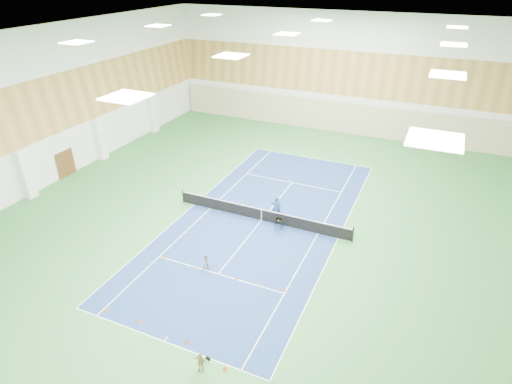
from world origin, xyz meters
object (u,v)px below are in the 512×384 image
at_px(coach, 276,208).
at_px(child_apron, 200,362).
at_px(child_court, 207,262).
at_px(tennis_net, 261,214).
at_px(ball_cart, 279,224).

bearing_deg(coach, child_apron, 76.90).
bearing_deg(child_court, child_apron, -88.33).
relative_size(tennis_net, coach, 6.84).
relative_size(child_apron, ball_cart, 1.25).
bearing_deg(ball_cart, child_court, -116.96).
height_order(child_court, child_apron, child_court).
distance_m(child_apron, ball_cart, 12.02).
height_order(child_apron, ball_cart, child_apron).
xyz_separation_m(child_court, child_apron, (3.27, -6.29, -0.01)).
distance_m(coach, child_apron, 13.29).
xyz_separation_m(coach, child_court, (-1.66, -6.89, -0.39)).
height_order(tennis_net, child_apron, tennis_net).
bearing_deg(tennis_net, child_apron, -78.88).
relative_size(child_court, ball_cart, 1.28).
xyz_separation_m(coach, ball_cart, (0.67, -1.20, -0.51)).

